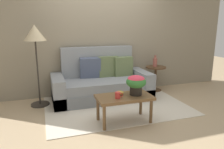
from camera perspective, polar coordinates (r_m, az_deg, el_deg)
The scene contains 11 objects.
ground_plane at distance 4.11m, azimuth 1.82°, elevation -9.06°, with size 14.00×14.00×0.00m, color tan.
wall_back at distance 4.93m, azimuth -2.86°, elevation 12.05°, with size 6.40×0.12×2.92m, color gray.
area_rug at distance 4.25m, azimuth 1.06°, elevation -8.22°, with size 2.68×1.87×0.01m, color beige.
couch at distance 4.60m, azimuth -2.74°, elevation -2.39°, with size 2.05×0.91×1.08m.
coffee_table at distance 3.45m, azimuth 3.25°, elevation -6.65°, with size 0.88×0.48×0.45m.
side_table at distance 5.19m, azimuth 11.49°, elevation 0.08°, with size 0.48×0.48×0.59m.
floor_lamp at distance 4.25m, azimuth -19.76°, elevation 8.85°, with size 0.41×0.41×1.55m.
potted_plant at distance 3.45m, azimuth 6.42°, elevation -2.16°, with size 0.32×0.32×0.32m.
coffee_mug at distance 3.31m, azimuth 1.59°, elevation -5.52°, with size 0.13×0.08×0.10m.
snack_bowl at distance 3.47m, azimuth 2.11°, elevation -4.84°, with size 0.13×0.13×0.07m.
table_vase at distance 5.14m, azimuth 11.37°, elevation 3.28°, with size 0.10×0.10×0.27m.
Camera 1 is at (-1.32, -3.57, 1.55)m, focal length 34.42 mm.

